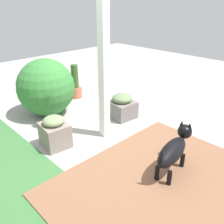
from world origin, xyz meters
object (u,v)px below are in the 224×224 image
stone_planter_nearest (122,106)px  round_shrub (46,87)px  dog (174,149)px  porch_pillar (104,59)px  stone_planter_mid (55,132)px  terracotta_pot_tall (75,86)px

stone_planter_nearest → round_shrub: bearing=39.7°
stone_planter_nearest → dog: size_ratio=0.57×
porch_pillar → dog: (-1.20, 0.01, -0.85)m
stone_planter_mid → round_shrub: round_shrub is taller
stone_planter_nearest → round_shrub: round_shrub is taller
stone_planter_mid → round_shrub: (1.01, -0.49, 0.28)m
dog → stone_planter_mid: bearing=25.4°
round_shrub → terracotta_pot_tall: (0.31, -0.83, -0.25)m
round_shrub → stone_planter_nearest: bearing=-140.3°
stone_planter_nearest → terracotta_pot_tall: (1.33, 0.02, 0.04)m
round_shrub → terracotta_pot_tall: bearing=-69.8°
round_shrub → dog: bearing=-175.2°
porch_pillar → stone_planter_mid: 1.21m
porch_pillar → round_shrub: size_ratio=2.34×
stone_planter_mid → round_shrub: 1.15m
stone_planter_mid → terracotta_pot_tall: size_ratio=0.66×
porch_pillar → stone_planter_mid: bearing=69.8°
stone_planter_mid → stone_planter_nearest: bearing=-90.6°
porch_pillar → terracotta_pot_tall: 1.92m
porch_pillar → stone_planter_nearest: 1.18m
porch_pillar → round_shrub: bearing=9.7°
stone_planter_mid → terracotta_pot_tall: terracotta_pot_tall is taller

